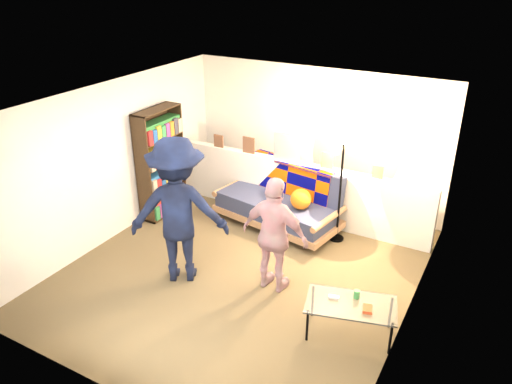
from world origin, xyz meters
TOP-DOWN VIEW (x-y plane):
  - ground at (0.00, 0.00)m, footprint 5.00×5.00m
  - room_shell at (0.00, 0.47)m, footprint 4.60×5.05m
  - half_wall_ledge at (0.00, 1.80)m, footprint 4.45×0.15m
  - ledge_decor at (-0.23, 1.78)m, footprint 2.97×0.02m
  - futon_sofa at (-0.14, 1.48)m, footprint 2.17×1.29m
  - bookshelf at (-2.08, 0.90)m, footprint 0.30×0.91m
  - coffee_table at (1.75, -0.52)m, footprint 1.13×0.81m
  - floor_lamp at (0.86, 1.48)m, footprint 0.38×0.31m
  - person_left at (-0.66, -0.50)m, footprint 1.50×1.29m
  - person_right at (0.57, -0.13)m, footprint 0.94×0.42m

SIDE VIEW (x-z plane):
  - ground at x=0.00m, z-range 0.00..0.00m
  - coffee_table at x=1.75m, z-range 0.13..0.66m
  - futon_sofa at x=-0.14m, z-range -0.03..0.85m
  - half_wall_ledge at x=0.00m, z-range 0.00..1.00m
  - person_right at x=0.57m, z-range 0.00..1.58m
  - bookshelf at x=-2.08m, z-range -0.06..1.76m
  - person_left at x=-0.66m, z-range 0.00..2.01m
  - floor_lamp at x=0.86m, z-range 0.34..1.99m
  - ledge_decor at x=-0.23m, z-range 0.95..1.40m
  - room_shell at x=0.00m, z-range 0.45..2.90m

